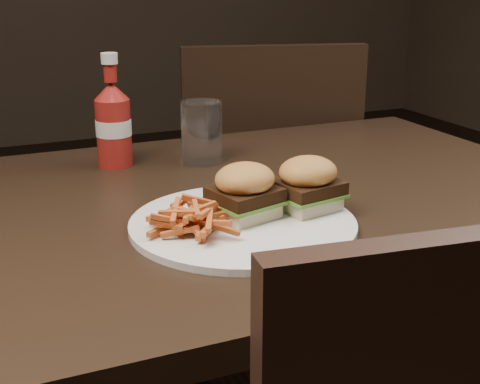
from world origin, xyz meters
name	(u,v)px	position (x,y,z in m)	size (l,w,h in m)	color
dining_table	(234,208)	(0.00, 0.00, 0.73)	(1.20, 0.80, 0.04)	black
chair_far	(257,214)	(0.36, 0.69, 0.43)	(0.46, 0.46, 0.04)	black
plate	(243,224)	(-0.04, -0.13, 0.76)	(0.32, 0.32, 0.01)	white
sandwich_half_a	(245,210)	(-0.03, -0.12, 0.77)	(0.08, 0.07, 0.02)	beige
sandwich_half_b	(307,202)	(0.07, -0.12, 0.77)	(0.08, 0.07, 0.02)	beige
fries_pile	(190,217)	(-0.12, -0.14, 0.78)	(0.10, 0.10, 0.04)	#BB561A
ketchup_bottle	(114,134)	(-0.13, 0.25, 0.81)	(0.06, 0.06, 0.13)	maroon
tumbler	(202,134)	(0.02, 0.21, 0.81)	(0.08, 0.08, 0.12)	white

